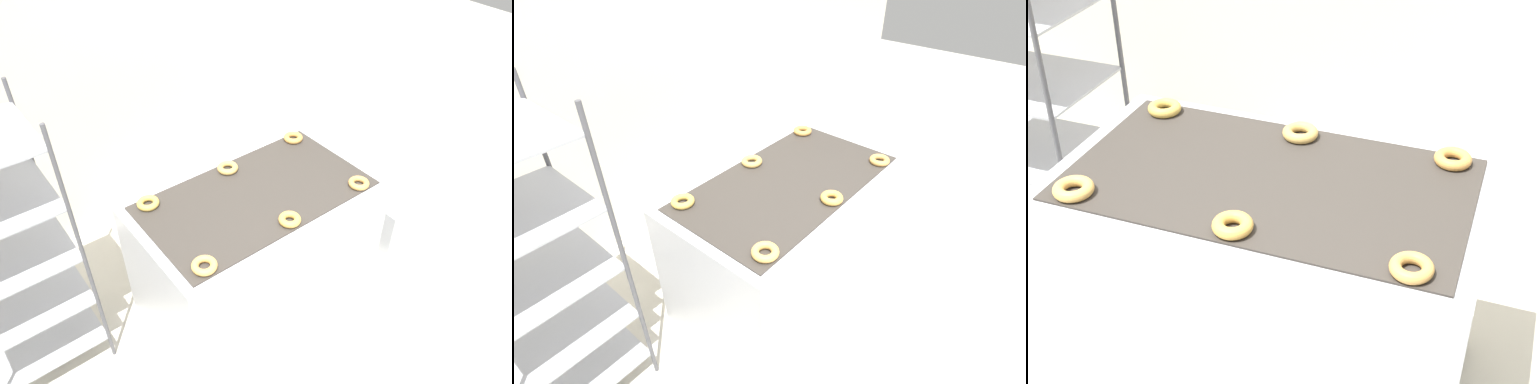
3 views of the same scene
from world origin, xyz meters
TOP-DOWN VIEW (x-y plane):
  - fryer_machine at (0.00, 0.69)m, footprint 1.54×0.89m
  - donut_near_left at (-0.59, 0.38)m, footprint 0.14×0.14m
  - donut_near_center at (-0.00, 0.37)m, footprint 0.13×0.13m
  - donut_near_right at (0.57, 0.36)m, footprint 0.13×0.13m
  - donut_far_left at (-0.58, 1.01)m, footprint 0.14×0.14m
  - donut_far_center at (0.01, 1.01)m, footprint 0.14×0.14m
  - donut_far_right at (0.59, 1.02)m, footprint 0.14×0.14m

SIDE VIEW (x-z plane):
  - fryer_machine at x=0.00m, z-range 0.00..0.97m
  - donut_near_right at x=0.57m, z-range 0.97..1.01m
  - donut_far_left at x=-0.58m, z-range 0.97..1.01m
  - donut_far_center at x=0.01m, z-range 0.97..1.01m
  - donut_far_right at x=0.59m, z-range 0.97..1.01m
  - donut_near_left at x=-0.59m, z-range 0.97..1.01m
  - donut_near_center at x=0.00m, z-range 0.97..1.01m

